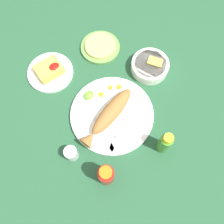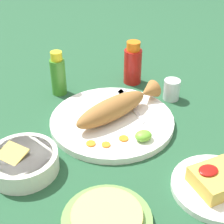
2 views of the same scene
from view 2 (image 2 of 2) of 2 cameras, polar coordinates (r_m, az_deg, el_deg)
The scene contains 17 objects.
ground_plane at distance 0.94m, azimuth -0.00°, elevation -1.94°, with size 4.00×4.00×0.00m, color #235133.
main_plate at distance 0.93m, azimuth -0.00°, elevation -1.49°, with size 0.33×0.33×0.02m, color white.
fried_fish at distance 0.92m, azimuth 0.93°, elevation 0.96°, with size 0.29×0.14×0.06m.
fork_near at distance 1.00m, azimuth -0.03°, elevation 1.88°, with size 0.16×0.12×0.00m.
fork_far at distance 0.99m, azimuth 2.87°, elevation 1.49°, with size 0.03×0.19×0.00m.
carrot_slice_near at distance 0.83m, azimuth -1.01°, elevation -5.46°, with size 0.02×0.02×0.00m, color orange.
carrot_slice_mid at distance 0.84m, azimuth -3.55°, elevation -5.26°, with size 0.02×0.02×0.00m, color orange.
carrot_slice_far at distance 0.85m, azimuth 1.94°, elevation -4.42°, with size 0.02×0.02×0.00m, color orange.
lime_wedge_main at distance 0.85m, azimuth 5.24°, elevation -3.95°, with size 0.04×0.04×0.02m, color #6BB233.
hot_sauce_bottle_red at distance 1.11m, azimuth 3.47°, elevation 7.95°, with size 0.06×0.06×0.14m.
hot_sauce_bottle_green at distance 1.06m, azimuth -8.95°, elevation 6.16°, with size 0.05×0.05×0.14m.
salt_cup at distance 1.05m, azimuth 9.86°, elevation 3.49°, with size 0.05×0.05×0.06m.
side_plate_fries at distance 0.78m, azimuth 17.07°, elevation -11.87°, with size 0.20×0.20×0.01m, color white.
fries_pile at distance 0.76m, azimuth 17.33°, elevation -10.50°, with size 0.11×0.09×0.04m.
guacamole_bowl at distance 0.80m, azimuth -14.60°, elevation -7.89°, with size 0.16×0.16×0.06m.
tortilla_plate at distance 0.69m, azimuth -0.85°, elevation -17.58°, with size 0.18×0.18×0.01m, color #6B9E4C.
tortilla_stack at distance 0.68m, azimuth -0.86°, elevation -16.89°, with size 0.14×0.14×0.01m, color #E0C666.
Camera 2 is at (0.32, 0.69, 0.54)m, focal length 55.00 mm.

